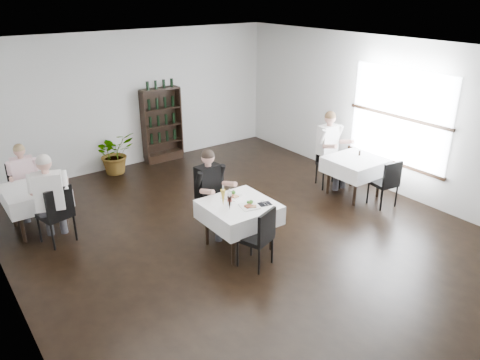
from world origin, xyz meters
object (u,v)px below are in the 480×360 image
main_table (239,212)px  diner_main (211,186)px  potted_tree (115,153)px  wine_shelf (162,126)px

main_table → diner_main: size_ratio=0.70×
diner_main → potted_tree: bearing=94.2°
wine_shelf → potted_tree: 1.30m
main_table → diner_main: 0.70m
potted_tree → diner_main: diner_main is taller
diner_main → main_table: bearing=-82.8°
wine_shelf → diner_main: size_ratio=1.19×
wine_shelf → diner_main: 3.79m
wine_shelf → diner_main: (-0.98, -3.66, 0.00)m
potted_tree → diner_main: bearing=-85.8°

